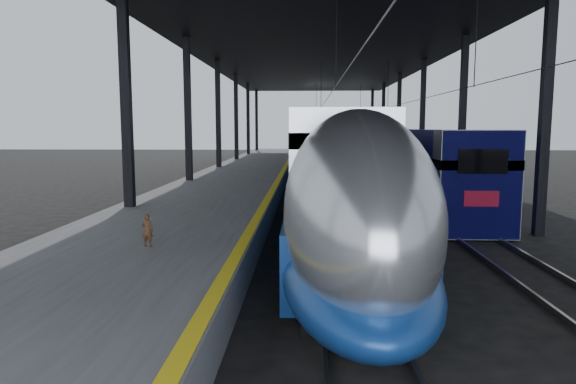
{
  "coord_description": "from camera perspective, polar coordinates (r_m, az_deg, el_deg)",
  "views": [
    {
      "loc": [
        0.95,
        -14.15,
        3.98
      ],
      "look_at": [
        0.37,
        1.67,
        2.0
      ],
      "focal_mm": 32.0,
      "sensor_mm": 36.0,
      "label": 1
    }
  ],
  "objects": [
    {
      "name": "ground",
      "position": [
        14.73,
        -1.69,
        -8.55
      ],
      "size": [
        160.0,
        160.0,
        0.0
      ],
      "primitive_type": "plane",
      "color": "black",
      "rests_on": "ground"
    },
    {
      "name": "platform",
      "position": [
        34.61,
        -5.3,
        1.34
      ],
      "size": [
        6.0,
        80.0,
        1.0
      ],
      "primitive_type": "cube",
      "color": "#4C4C4F",
      "rests_on": "ground"
    },
    {
      "name": "yellow_strip",
      "position": [
        34.32,
        -0.66,
        2.16
      ],
      "size": [
        0.3,
        80.0,
        0.01
      ],
      "primitive_type": "cube",
      "color": "yellow",
      "rests_on": "platform"
    },
    {
      "name": "rails",
      "position": [
        34.55,
        7.98,
        0.59
      ],
      "size": [
        6.52,
        80.0,
        0.16
      ],
      "color": "slate",
      "rests_on": "ground"
    },
    {
      "name": "canopy",
      "position": [
        34.55,
        3.79,
        15.67
      ],
      "size": [
        18.0,
        75.0,
        9.47
      ],
      "color": "black",
      "rests_on": "ground"
    },
    {
      "name": "tgv_train",
      "position": [
        38.18,
        3.68,
        4.33
      ],
      "size": [
        3.16,
        65.2,
        4.53
      ],
      "color": "#B2B5BA",
      "rests_on": "ground"
    },
    {
      "name": "second_train",
      "position": [
        45.58,
        9.76,
        4.53
      ],
      "size": [
        2.84,
        56.05,
        3.92
      ],
      "color": "navy",
      "rests_on": "ground"
    },
    {
      "name": "child",
      "position": [
        13.44,
        -15.36,
        -4.12
      ],
      "size": [
        0.33,
        0.24,
        0.84
      ],
      "primitive_type": "imported",
      "rotation": [
        0.0,
        0.0,
        3.0
      ],
      "color": "#4E301A",
      "rests_on": "platform"
    }
  ]
}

